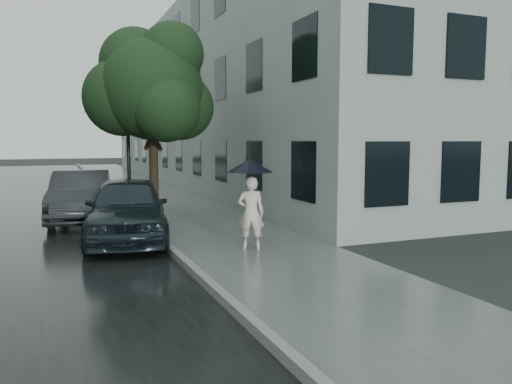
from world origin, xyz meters
name	(u,v)px	position (x,y,z in m)	size (l,w,h in m)	color
ground	(285,272)	(0.00, 0.00, 0.00)	(120.00, 120.00, 0.00)	black
sidewalk	(162,199)	(0.25, 12.00, 0.00)	(3.50, 60.00, 0.01)	slate
kerb_near	(115,199)	(-1.57, 12.00, 0.07)	(0.15, 60.00, 0.15)	slate
asphalt_road	(16,205)	(-5.08, 12.00, 0.00)	(6.85, 60.00, 0.00)	black
building_near	(224,103)	(5.47, 19.50, 4.50)	(7.02, 36.00, 9.00)	#909D97
pedestrian	(251,213)	(0.13, 2.00, 0.80)	(0.58, 0.38, 1.59)	beige
umbrella	(250,166)	(0.10, 1.99, 1.83)	(1.17, 1.17, 1.08)	black
street_tree	(151,88)	(-0.95, 7.42, 3.94)	(3.99, 3.63, 5.89)	#332619
lamp_post	(123,128)	(-1.60, 8.96, 2.78)	(0.83, 0.45, 4.85)	black
car_near	(128,209)	(-2.21, 4.00, 0.77)	(1.80, 4.46, 1.52)	black
car_far	(81,196)	(-3.06, 7.50, 0.74)	(1.55, 4.45, 1.47)	#25282A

